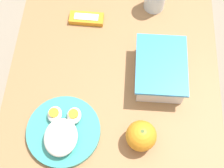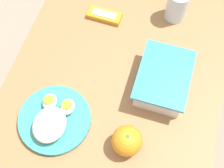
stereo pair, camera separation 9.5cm
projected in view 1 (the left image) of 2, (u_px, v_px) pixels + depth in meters
name	position (u px, v px, depth m)	size (l,w,h in m)	color
ground_plane	(113.00, 144.00, 1.68)	(10.00, 10.00, 0.00)	gray
table	(113.00, 95.00, 1.09)	(1.01, 0.68, 0.76)	#996B42
food_container	(160.00, 70.00, 0.97)	(0.21, 0.16, 0.08)	white
orange_fruit	(141.00, 136.00, 0.87)	(0.09, 0.09, 0.09)	orange
rice_plate	(63.00, 132.00, 0.90)	(0.22, 0.22, 0.06)	teal
candy_bar	(87.00, 18.00, 1.09)	(0.05, 0.12, 0.02)	orange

